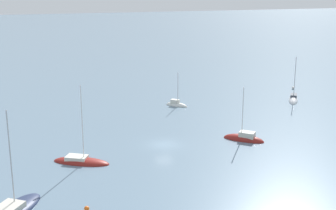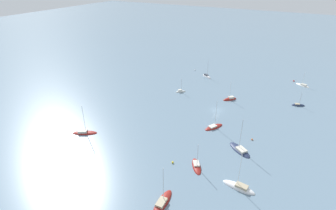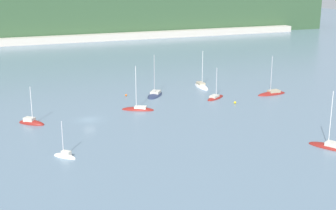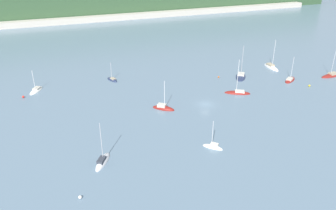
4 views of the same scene
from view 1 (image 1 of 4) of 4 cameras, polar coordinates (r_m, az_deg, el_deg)
name	(u,v)px [view 1 (image 1 of 4)]	position (r m, az deg, el deg)	size (l,w,h in m)	color
ground_plane	(164,145)	(68.50, -0.51, -4.85)	(600.00, 600.00, 0.00)	slate
sailboat_0	(81,162)	(62.91, -10.57, -6.85)	(7.91, 5.96, 11.14)	maroon
sailboat_1	(293,100)	(96.56, 15.02, 0.55)	(5.00, 6.40, 9.84)	silver
sailboat_3	(244,139)	(71.28, 9.24, -4.14)	(6.05, 5.81, 8.99)	maroon
sailboat_5	(177,105)	(89.48, 1.04, -0.02)	(4.02, 4.21, 7.22)	white
mooring_buoy_0	(293,88)	(107.09, 15.01, 2.04)	(0.63, 0.63, 0.63)	white
mooring_buoy_3	(87,209)	(50.32, -9.88, -12.33)	(0.54, 0.54, 0.54)	orange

